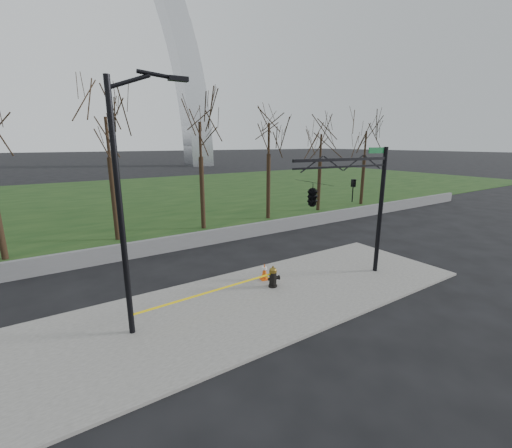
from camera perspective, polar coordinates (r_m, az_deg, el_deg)
ground at (r=13.76m, az=1.87°, el=-12.78°), size 500.00×500.00×0.00m
sidewalk at (r=13.74m, az=1.87°, el=-12.59°), size 18.00×6.00×0.10m
grass_strip at (r=41.12m, az=-22.99°, el=4.22°), size 120.00×40.00×0.06m
guardrail at (r=20.21m, az=-11.28°, el=-2.83°), size 60.00×0.30×0.90m
gateway_arch at (r=89.29m, az=-31.49°, el=29.23°), size 66.00×6.00×65.00m
tree_row at (r=23.11m, az=-16.46°, el=8.42°), size 45.20×4.00×8.38m
fire_hydrant at (r=14.40m, az=3.00°, el=-9.18°), size 0.59×0.38×0.94m
traffic_cone at (r=15.15m, az=1.48°, el=-8.20°), size 0.44×0.44×0.76m
street_light at (r=10.64m, az=-21.50°, el=4.92°), size 2.39×0.34×8.21m
traffic_signal_mast at (r=14.02m, az=12.26°, el=5.26°), size 5.08×2.52×6.00m
caution_tape at (r=13.04m, az=-6.25°, el=-11.19°), size 6.12×1.18×0.47m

